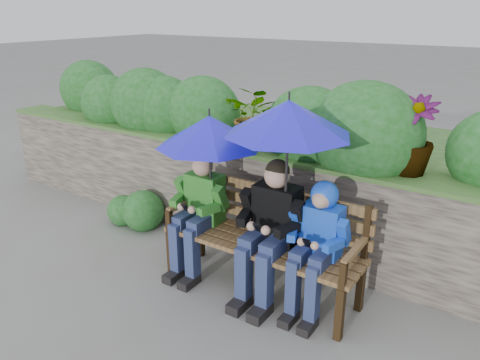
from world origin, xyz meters
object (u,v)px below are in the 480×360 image
Objects in this scene: umbrella_left at (210,131)px; umbrella_right at (288,118)px; boy_right at (317,238)px; boy_left at (198,208)px; boy_middle at (270,225)px; park_bench at (265,234)px.

umbrella_left is 0.89× the size of umbrella_right.
boy_right is 1.18× the size of umbrella_left.
umbrella_left is at bearing 28.26° from boy_left.
umbrella_right is at bearing 20.18° from boy_middle.
umbrella_right is (0.87, 0.03, 0.94)m from boy_left.
boy_middle is 1.29× the size of umbrella_left.
boy_right is at bearing 3.30° from boy_middle.
park_bench is 1.54× the size of boy_left.
boy_middle is 1.15× the size of umbrella_right.
umbrella_left is at bearing 174.39° from boy_middle.
umbrella_right is (0.21, -0.05, 1.05)m from park_bench.
park_bench is at bearing 172.40° from boy_right.
boy_middle is 0.91m from umbrella_right.
boy_left is 0.73m from umbrella_left.
umbrella_right reaches higher than boy_right.
boy_middle is (0.76, -0.01, 0.03)m from boy_left.
boy_left is 0.94× the size of boy_middle.
umbrella_left reaches higher than boy_left.
umbrella_right is at bearing 2.20° from boy_left.
boy_left is at bearing 179.46° from boy_middle.
umbrella_right reaches higher than boy_middle.
umbrella_left is (-1.06, 0.04, 0.70)m from boy_right.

